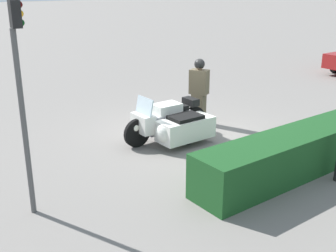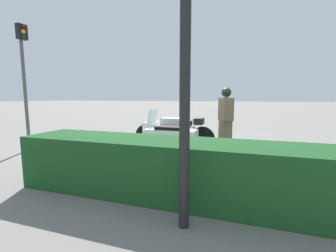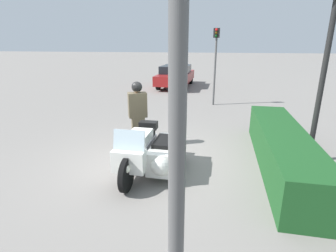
{
  "view_description": "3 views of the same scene",
  "coord_description": "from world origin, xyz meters",
  "px_view_note": "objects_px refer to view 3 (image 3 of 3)",
  "views": [
    {
      "loc": [
        6.57,
        7.86,
        3.72
      ],
      "look_at": [
        1.27,
        0.74,
        0.68
      ],
      "focal_mm": 45.0,
      "sensor_mm": 36.0,
      "label": 1
    },
    {
      "loc": [
        -1.2,
        6.22,
        1.51
      ],
      "look_at": [
        0.72,
        0.42,
        0.73
      ],
      "focal_mm": 24.0,
      "sensor_mm": 36.0,
      "label": 2
    },
    {
      "loc": [
        5.83,
        1.61,
        2.74
      ],
      "look_at": [
        0.32,
        0.49,
        0.97
      ],
      "focal_mm": 28.0,
      "sensor_mm": 36.0,
      "label": 3
    }
  ],
  "objects_px": {
    "officer_rider": "(138,113)",
    "traffic_light_far": "(215,56)",
    "twin_lamp_post": "(333,22)",
    "police_motorcycle": "(153,153)",
    "hedge_bush_curbside": "(282,148)",
    "traffic_light_near": "(179,139)",
    "parked_car_background": "(176,75)"
  },
  "relations": [
    {
      "from": "officer_rider",
      "to": "traffic_light_far",
      "type": "height_order",
      "value": "traffic_light_far"
    },
    {
      "from": "traffic_light_far",
      "to": "twin_lamp_post",
      "type": "bearing_deg",
      "value": 30.94
    },
    {
      "from": "twin_lamp_post",
      "to": "officer_rider",
      "type": "bearing_deg",
      "value": -91.95
    },
    {
      "from": "traffic_light_far",
      "to": "police_motorcycle",
      "type": "bearing_deg",
      "value": -1.16
    },
    {
      "from": "twin_lamp_post",
      "to": "traffic_light_far",
      "type": "distance_m",
      "value": 6.35
    },
    {
      "from": "police_motorcycle",
      "to": "traffic_light_far",
      "type": "height_order",
      "value": "traffic_light_far"
    },
    {
      "from": "hedge_bush_curbside",
      "to": "twin_lamp_post",
      "type": "bearing_deg",
      "value": 119.66
    },
    {
      "from": "police_motorcycle",
      "to": "hedge_bush_curbside",
      "type": "xyz_separation_m",
      "value": [
        -0.92,
        2.83,
        -0.04
      ]
    },
    {
      "from": "police_motorcycle",
      "to": "traffic_light_near",
      "type": "bearing_deg",
      "value": 16.78
    },
    {
      "from": "traffic_light_near",
      "to": "parked_car_background",
      "type": "xyz_separation_m",
      "value": [
        -16.0,
        -2.79,
        -1.55
      ]
    },
    {
      "from": "twin_lamp_post",
      "to": "traffic_light_far",
      "type": "bearing_deg",
      "value": -156.29
    },
    {
      "from": "officer_rider",
      "to": "twin_lamp_post",
      "type": "bearing_deg",
      "value": 62.59
    },
    {
      "from": "twin_lamp_post",
      "to": "parked_car_background",
      "type": "relative_size",
      "value": 0.84
    },
    {
      "from": "hedge_bush_curbside",
      "to": "traffic_light_near",
      "type": "distance_m",
      "value": 5.37
    },
    {
      "from": "officer_rider",
      "to": "parked_car_background",
      "type": "distance_m",
      "value": 10.69
    },
    {
      "from": "parked_car_background",
      "to": "traffic_light_far",
      "type": "bearing_deg",
      "value": -151.45
    },
    {
      "from": "hedge_bush_curbside",
      "to": "traffic_light_far",
      "type": "xyz_separation_m",
      "value": [
        -6.18,
        -1.78,
        1.79
      ]
    },
    {
      "from": "traffic_light_near",
      "to": "police_motorcycle",
      "type": "bearing_deg",
      "value": 24.39
    },
    {
      "from": "officer_rider",
      "to": "traffic_light_near",
      "type": "bearing_deg",
      "value": -5.12
    },
    {
      "from": "hedge_bush_curbside",
      "to": "parked_car_background",
      "type": "xyz_separation_m",
      "value": [
        -11.23,
        -4.43,
        0.3
      ]
    },
    {
      "from": "officer_rider",
      "to": "hedge_bush_curbside",
      "type": "distance_m",
      "value": 3.71
    },
    {
      "from": "police_motorcycle",
      "to": "hedge_bush_curbside",
      "type": "bearing_deg",
      "value": 107.78
    },
    {
      "from": "police_motorcycle",
      "to": "twin_lamp_post",
      "type": "bearing_deg",
      "value": 110.37
    },
    {
      "from": "hedge_bush_curbside",
      "to": "traffic_light_far",
      "type": "relative_size",
      "value": 1.43
    },
    {
      "from": "traffic_light_far",
      "to": "officer_rider",
      "type": "bearing_deg",
      "value": -11.01
    },
    {
      "from": "twin_lamp_post",
      "to": "parked_car_background",
      "type": "bearing_deg",
      "value": -154.38
    },
    {
      "from": "twin_lamp_post",
      "to": "traffic_light_near",
      "type": "bearing_deg",
      "value": -24.71
    },
    {
      "from": "hedge_bush_curbside",
      "to": "police_motorcycle",
      "type": "bearing_deg",
      "value": -71.95
    },
    {
      "from": "twin_lamp_post",
      "to": "traffic_light_near",
      "type": "relative_size",
      "value": 1.16
    },
    {
      "from": "hedge_bush_curbside",
      "to": "twin_lamp_post",
      "type": "relative_size",
      "value": 1.2
    },
    {
      "from": "officer_rider",
      "to": "twin_lamp_post",
      "type": "height_order",
      "value": "twin_lamp_post"
    },
    {
      "from": "parked_car_background",
      "to": "traffic_light_near",
      "type": "bearing_deg",
      "value": -169.28
    }
  ]
}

